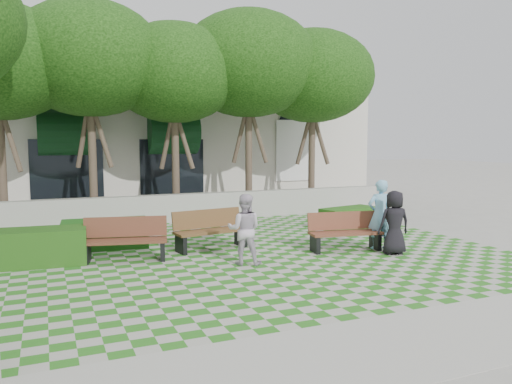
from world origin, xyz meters
name	(u,v)px	position (x,y,z in m)	size (l,w,h in m)	color
ground	(262,263)	(0.00, 0.00, 0.00)	(90.00, 90.00, 0.00)	gray
lawn	(245,253)	(0.00, 1.00, 0.01)	(12.00, 12.00, 0.00)	#2B721E
sidewalk_south	(405,344)	(0.00, -4.70, 0.01)	(16.00, 2.00, 0.01)	#9E9B93
retaining_wall	(187,207)	(0.00, 6.20, 0.45)	(15.00, 0.36, 0.90)	#9E9B93
bench_east	(345,232)	(2.37, 0.38, 0.45)	(1.83, 0.87, 0.93)	brown
bench_mid	(210,230)	(-0.59, 1.80, 0.47)	(1.91, 0.88, 0.97)	#53371C
bench_west	(125,240)	(-2.69, 1.43, 0.46)	(1.92, 0.99, 0.96)	#512A1C
hedge_east	(348,218)	(4.16, 2.93, 0.32)	(1.81, 0.72, 0.63)	#1E4C14
hedge_midleft	(105,234)	(-2.96, 2.91, 0.36)	(2.04, 0.82, 0.71)	#154612
hedge_west	(32,247)	(-4.61, 1.76, 0.39)	(2.24, 0.89, 0.78)	#1C4612
person_blue	(380,214)	(3.25, 0.19, 0.86)	(0.63, 0.41, 1.72)	#7DBEE4
person_dark	(394,223)	(3.20, -0.42, 0.75)	(0.74, 0.48, 1.51)	black
person_white	(244,229)	(-0.38, 0.07, 0.77)	(0.74, 0.58, 1.53)	silver
tree_row	(127,57)	(-1.86, 5.95, 5.18)	(17.70, 13.40, 7.41)	#47382B
building	(162,143)	(0.93, 14.08, 2.52)	(18.00, 8.92, 5.15)	beige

